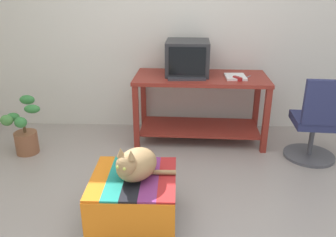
% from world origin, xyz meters
% --- Properties ---
extents(ground_plane, '(14.00, 14.00, 0.00)m').
position_xyz_m(ground_plane, '(0.00, 0.00, 0.00)').
color(ground_plane, '#9E9389').
extents(back_wall, '(8.00, 0.10, 2.60)m').
position_xyz_m(back_wall, '(0.00, 2.05, 1.30)').
color(back_wall, silver).
rests_on(back_wall, ground_plane).
extents(desk, '(1.49, 0.73, 0.76)m').
position_xyz_m(desk, '(0.35, 1.60, 0.52)').
color(desk, maroon).
rests_on(desk, ground_plane).
extents(tv_monitor, '(0.49, 0.49, 0.37)m').
position_xyz_m(tv_monitor, '(0.20, 1.68, 0.94)').
color(tv_monitor, '#28282B').
rests_on(tv_monitor, desk).
extents(keyboard, '(0.41, 0.17, 0.02)m').
position_xyz_m(keyboard, '(0.19, 1.46, 0.77)').
color(keyboard, '#333338').
rests_on(keyboard, desk).
extents(book, '(0.22, 0.27, 0.02)m').
position_xyz_m(book, '(0.72, 1.53, 0.77)').
color(book, white).
rests_on(book, desk).
extents(ottoman_with_blanket, '(0.63, 0.63, 0.38)m').
position_xyz_m(ottoman_with_blanket, '(-0.22, 0.09, 0.19)').
color(ottoman_with_blanket, '#4C4238').
rests_on(ottoman_with_blanket, ground_plane).
extents(cat, '(0.48, 0.43, 0.29)m').
position_xyz_m(cat, '(-0.20, 0.07, 0.50)').
color(cat, '#9E7A4C').
rests_on(cat, ottoman_with_blanket).
extents(potted_plant, '(0.41, 0.35, 0.61)m').
position_xyz_m(potted_plant, '(-1.53, 1.19, 0.23)').
color(potted_plant, brown).
rests_on(potted_plant, ground_plane).
extents(office_chair, '(0.52, 0.52, 0.89)m').
position_xyz_m(office_chair, '(1.49, 1.12, 0.39)').
color(office_chair, '#4C4C51').
rests_on(office_chair, ground_plane).
extents(stapler, '(0.09, 0.11, 0.04)m').
position_xyz_m(stapler, '(0.73, 1.43, 0.78)').
color(stapler, '#A31E1E').
rests_on(stapler, desk).
extents(pen, '(0.09, 0.12, 0.01)m').
position_xyz_m(pen, '(0.86, 1.55, 0.77)').
color(pen, '#B7B7BC').
rests_on(pen, desk).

